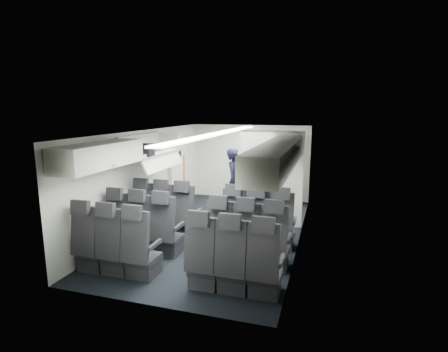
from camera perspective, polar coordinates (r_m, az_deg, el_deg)
The scene contains 14 objects.
cabin_shell at distance 7.31m, azimuth -0.91°, elevation -0.77°, with size 3.41×6.01×2.16m.
seat_row_front at distance 7.01m, azimuth -2.24°, elevation -7.40°, with size 3.33×0.56×1.24m.
seat_row_mid at distance 6.22m, azimuth -5.00°, elevation -9.88°, with size 3.33×0.56×1.24m.
seat_row_rear at distance 5.46m, azimuth -8.61°, elevation -13.03°, with size 3.33×0.56×1.24m.
overhead_bin_left_rear at distance 6.05m, azimuth -19.70°, elevation 3.20°, with size 0.53×1.80×0.40m.
overhead_bin_left_front_open at distance 7.56m, azimuth -12.02°, elevation 4.08°, with size 0.64×1.70×0.72m.
overhead_bin_right_rear at distance 4.94m, azimuth 7.47°, elevation 2.13°, with size 0.53×1.80×0.40m.
overhead_bin_right_front at distance 6.66m, azimuth 9.98°, elevation 4.32°, with size 0.53×1.70×0.40m.
bulkhead_partition at distance 7.86m, azimuth 7.70°, elevation -0.40°, with size 1.40×0.15×2.13m.
galley_unit at distance 9.76m, azimuth 9.34°, elevation 1.01°, with size 0.85×0.52×1.90m.
boarding_door at distance 9.35m, azimuth -7.58°, elevation 0.66°, with size 0.12×1.27×1.86m.
flight_attendant at distance 8.73m, azimuth 1.72°, elevation -0.85°, with size 0.60×0.39×1.65m, color black.
carry_on_bag at distance 7.14m, azimuth -13.25°, elevation 4.12°, with size 0.42×0.30×0.25m, color black.
papers at distance 8.58m, azimuth 2.87°, elevation 0.79°, with size 0.22×0.02×0.16m, color white.
Camera 1 is at (2.19, -6.82, 2.61)m, focal length 28.00 mm.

